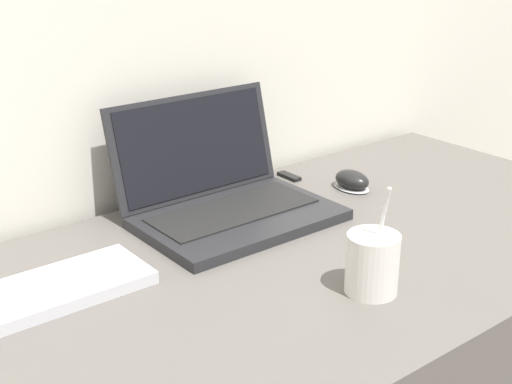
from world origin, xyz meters
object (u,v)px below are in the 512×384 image
object	(u,v)px
computer_mouse	(352,181)
external_keyboard	(17,301)
laptop	(224,193)
usb_stick	(289,176)
drink_cup	(372,262)

from	to	relation	value
computer_mouse	external_keyboard	xyz separation A→B (m)	(-0.74, -0.04, -0.01)
laptop	usb_stick	size ratio (longest dim) A/B	6.04
external_keyboard	usb_stick	size ratio (longest dim) A/B	6.73
drink_cup	computer_mouse	bearing A→B (deg)	48.12
laptop	drink_cup	bearing A→B (deg)	-89.91
laptop	computer_mouse	distance (m)	0.30
computer_mouse	usb_stick	distance (m)	0.15
laptop	computer_mouse	bearing A→B (deg)	-9.62
external_keyboard	usb_stick	world-z (taller)	external_keyboard
drink_cup	usb_stick	world-z (taller)	drink_cup
external_keyboard	computer_mouse	bearing A→B (deg)	3.17
laptop	usb_stick	world-z (taller)	laptop
drink_cup	computer_mouse	world-z (taller)	drink_cup
laptop	computer_mouse	world-z (taller)	laptop
computer_mouse	usb_stick	bearing A→B (deg)	114.40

